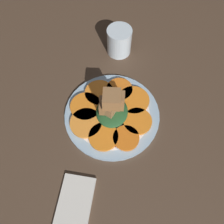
{
  "coord_description": "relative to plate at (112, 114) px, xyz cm",
  "views": [
    {
      "loc": [
        -28.29,
        -4.61,
        61.36
      ],
      "look_at": [
        0.0,
        0.0,
        4.1
      ],
      "focal_mm": 35.0,
      "sensor_mm": 36.0,
      "label": 1
    }
  ],
  "objects": [
    {
      "name": "carrot_slice_3",
      "position": [
        -1.51,
        -7.73,
        1.09
      ],
      "size": [
        8.41,
        8.41,
        1.03
      ],
      "primitive_type": "cylinder",
      "color": "orange",
      "rests_on": "plate"
    },
    {
      "name": "carrot_slice_1",
      "position": [
        -7.78,
        1.15,
        1.09
      ],
      "size": [
        8.38,
        8.38,
        1.03
      ],
      "primitive_type": "cylinder",
      "color": "orange",
      "rests_on": "plate"
    },
    {
      "name": "carrot_slice_4",
      "position": [
        5.29,
        -5.78,
        1.09
      ],
      "size": [
        9.61,
        9.61,
        1.03
      ],
      "primitive_type": "cylinder",
      "color": "orange",
      "rests_on": "plate"
    },
    {
      "name": "carrot_slice_0",
      "position": [
        -4.45,
        6.91,
        1.09
      ],
      "size": [
        9.3,
        9.3,
        1.03
      ],
      "primitive_type": "cylinder",
      "color": "orange",
      "rests_on": "plate"
    },
    {
      "name": "plate",
      "position": [
        0.0,
        0.0,
        0.0
      ],
      "size": [
        28.34,
        28.34,
        1.05
      ],
      "color": "#99B7D1",
      "rests_on": "table_slab"
    },
    {
      "name": "carrot_slice_2",
      "position": [
        -7.17,
        -5.15,
        1.09
      ],
      "size": [
        7.42,
        7.42,
        1.03
      ],
      "primitive_type": "cylinder",
      "color": "orange",
      "rests_on": "plate"
    },
    {
      "name": "napkin",
      "position": [
        -26.07,
        5.2,
        -0.12
      ],
      "size": [
        13.91,
        8.34,
        0.8
      ],
      "color": "silver",
      "rests_on": "table_slab"
    },
    {
      "name": "center_pile",
      "position": [
        0.17,
        0.07,
        4.72
      ],
      "size": [
        10.36,
        9.32,
        11.62
      ],
      "color": "#235128",
      "rests_on": "plate"
    },
    {
      "name": "fork",
      "position": [
        -1.59,
        -6.23,
        0.78
      ],
      "size": [
        19.62,
        6.85,
        0.4
      ],
      "rotation": [
        0.0,
        0.0,
        -0.26
      ],
      "color": "silver",
      "rests_on": "plate"
    },
    {
      "name": "water_glass",
      "position": [
        25.41,
        1.72,
        4.08
      ],
      "size": [
        8.26,
        8.26,
        9.2
      ],
      "color": "silver",
      "rests_on": "table_slab"
    },
    {
      "name": "carrot_slice_6",
      "position": [
        6.17,
        5.0,
        1.09
      ],
      "size": [
        8.99,
        8.99,
        1.03
      ],
      "primitive_type": "cylinder",
      "color": "orange",
      "rests_on": "plate"
    },
    {
      "name": "carrot_slice_7",
      "position": [
        0.82,
        8.12,
        1.09
      ],
      "size": [
        9.33,
        9.33,
        1.03
      ],
      "primitive_type": "cylinder",
      "color": "orange",
      "rests_on": "plate"
    },
    {
      "name": "table_slab",
      "position": [
        0.0,
        0.0,
        -1.52
      ],
      "size": [
        120.0,
        120.0,
        2.0
      ],
      "primitive_type": "cube",
      "color": "#4C3828",
      "rests_on": "ground"
    },
    {
      "name": "carrot_slice_5",
      "position": [
        8.42,
        -0.99,
        1.09
      ],
      "size": [
        8.15,
        8.15,
        1.03
      ],
      "primitive_type": "cylinder",
      "color": "orange",
      "rests_on": "plate"
    }
  ]
}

